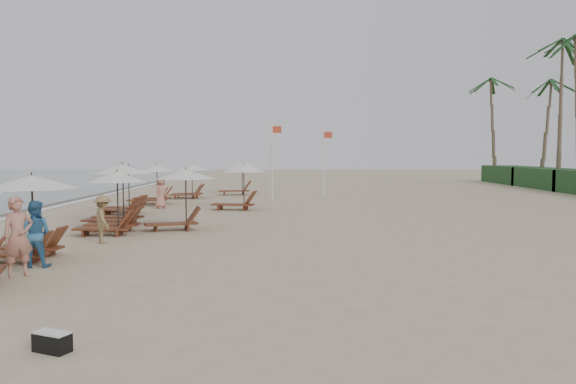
{
  "coord_description": "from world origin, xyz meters",
  "views": [
    {
      "loc": [
        0.95,
        -14.98,
        2.83
      ],
      "look_at": [
        1.0,
        6.97,
        1.3
      ],
      "focal_mm": 35.04,
      "sensor_mm": 36.0,
      "label": 1
    }
  ],
  "objects_px": {
    "lounger_station_5": "(152,186)",
    "flag_pole_near": "(273,158)",
    "inland_station_1": "(239,183)",
    "duffel_bag": "(52,342)",
    "beachgoer_mid_a": "(35,234)",
    "lounger_station_1": "(26,213)",
    "beachgoer_mid_b": "(103,219)",
    "beachgoer_near": "(18,237)",
    "lounger_station_6": "(188,182)",
    "lounger_station_3": "(117,195)",
    "lounger_station_2": "(111,204)",
    "inland_station_2": "(238,175)",
    "beachgoer_far_b": "(161,192)",
    "inland_station_0": "(180,192)",
    "lounger_station_4": "(125,189)"
  },
  "relations": [
    {
      "from": "lounger_station_1",
      "to": "inland_station_1",
      "type": "xyz_separation_m",
      "value": [
        4.49,
        13.15,
        0.05
      ]
    },
    {
      "from": "lounger_station_3",
      "to": "beachgoer_far_b",
      "type": "height_order",
      "value": "lounger_station_3"
    },
    {
      "from": "lounger_station_1",
      "to": "beachgoer_mid_b",
      "type": "distance_m",
      "value": 2.99
    },
    {
      "from": "beachgoer_mid_a",
      "to": "lounger_station_4",
      "type": "bearing_deg",
      "value": -86.32
    },
    {
      "from": "lounger_station_1",
      "to": "inland_station_0",
      "type": "xyz_separation_m",
      "value": [
        2.97,
        5.82,
        0.15
      ]
    },
    {
      "from": "lounger_station_2",
      "to": "inland_station_2",
      "type": "height_order",
      "value": "inland_station_2"
    },
    {
      "from": "lounger_station_3",
      "to": "beachgoer_far_b",
      "type": "relative_size",
      "value": 1.62
    },
    {
      "from": "lounger_station_6",
      "to": "inland_station_2",
      "type": "distance_m",
      "value": 4.11
    },
    {
      "from": "inland_station_0",
      "to": "flag_pole_near",
      "type": "bearing_deg",
      "value": 76.05
    },
    {
      "from": "beachgoer_mid_b",
      "to": "beachgoer_far_b",
      "type": "height_order",
      "value": "beachgoer_far_b"
    },
    {
      "from": "lounger_station_3",
      "to": "beachgoer_mid_a",
      "type": "xyz_separation_m",
      "value": [
        0.37,
        -8.06,
        -0.37
      ]
    },
    {
      "from": "beachgoer_far_b",
      "to": "lounger_station_2",
      "type": "bearing_deg",
      "value": -152.58
    },
    {
      "from": "inland_station_2",
      "to": "beachgoer_mid_a",
      "type": "distance_m",
      "value": 24.25
    },
    {
      "from": "lounger_station_1",
      "to": "flag_pole_near",
      "type": "distance_m",
      "value": 19.32
    },
    {
      "from": "beachgoer_mid_a",
      "to": "duffel_bag",
      "type": "distance_m",
      "value": 6.68
    },
    {
      "from": "lounger_station_5",
      "to": "beachgoer_near",
      "type": "xyz_separation_m",
      "value": [
        1.29,
        -18.15,
        -0.06
      ]
    },
    {
      "from": "lounger_station_2",
      "to": "beachgoer_mid_a",
      "type": "relative_size",
      "value": 1.46
    },
    {
      "from": "beachgoer_near",
      "to": "flag_pole_near",
      "type": "height_order",
      "value": "flag_pole_near"
    },
    {
      "from": "beachgoer_mid_a",
      "to": "duffel_bag",
      "type": "bearing_deg",
      "value": 113.63
    },
    {
      "from": "lounger_station_3",
      "to": "inland_station_2",
      "type": "height_order",
      "value": "lounger_station_3"
    },
    {
      "from": "inland_station_1",
      "to": "duffel_bag",
      "type": "bearing_deg",
      "value": -92.72
    },
    {
      "from": "beachgoer_near",
      "to": "duffel_bag",
      "type": "xyz_separation_m",
      "value": [
        2.79,
        -4.87,
        -0.78
      ]
    },
    {
      "from": "beachgoer_mid_a",
      "to": "flag_pole_near",
      "type": "distance_m",
      "value": 20.06
    },
    {
      "from": "lounger_station_5",
      "to": "flag_pole_near",
      "type": "xyz_separation_m",
      "value": [
        6.6,
        2.18,
        1.56
      ]
    },
    {
      "from": "lounger_station_5",
      "to": "duffel_bag",
      "type": "relative_size",
      "value": 4.51
    },
    {
      "from": "beachgoer_mid_a",
      "to": "beachgoer_mid_b",
      "type": "distance_m",
      "value": 3.7
    },
    {
      "from": "lounger_station_4",
      "to": "inland_station_0",
      "type": "distance_m",
      "value": 6.51
    },
    {
      "from": "lounger_station_2",
      "to": "lounger_station_6",
      "type": "xyz_separation_m",
      "value": [
        0.03,
        15.34,
        -0.01
      ]
    },
    {
      "from": "lounger_station_1",
      "to": "lounger_station_5",
      "type": "bearing_deg",
      "value": 91.9
    },
    {
      "from": "beachgoer_far_b",
      "to": "flag_pole_near",
      "type": "distance_m",
      "value": 7.37
    },
    {
      "from": "flag_pole_near",
      "to": "inland_station_0",
      "type": "bearing_deg",
      "value": -103.95
    },
    {
      "from": "lounger_station_4",
      "to": "lounger_station_5",
      "type": "relative_size",
      "value": 0.93
    },
    {
      "from": "inland_station_1",
      "to": "beachgoer_near",
      "type": "distance_m",
      "value": 15.65
    },
    {
      "from": "lounger_station_1",
      "to": "inland_station_2",
      "type": "relative_size",
      "value": 0.9
    },
    {
      "from": "lounger_station_2",
      "to": "lounger_station_4",
      "type": "distance_m",
      "value": 6.54
    },
    {
      "from": "inland_station_2",
      "to": "duffel_bag",
      "type": "xyz_separation_m",
      "value": [
        -0.08,
        -30.03,
        -1.16
      ]
    },
    {
      "from": "lounger_station_3",
      "to": "lounger_station_6",
      "type": "relative_size",
      "value": 1.06
    },
    {
      "from": "beachgoer_near",
      "to": "lounger_station_5",
      "type": "bearing_deg",
      "value": 51.48
    },
    {
      "from": "lounger_station_5",
      "to": "flag_pole_near",
      "type": "height_order",
      "value": "flag_pole_near"
    },
    {
      "from": "lounger_station_5",
      "to": "flag_pole_near",
      "type": "relative_size",
      "value": 0.58
    },
    {
      "from": "inland_station_0",
      "to": "beachgoer_far_b",
      "type": "height_order",
      "value": "inland_station_0"
    },
    {
      "from": "lounger_station_5",
      "to": "beachgoer_mid_a",
      "type": "xyz_separation_m",
      "value": [
        1.17,
        -17.05,
        -0.16
      ]
    },
    {
      "from": "lounger_station_6",
      "to": "beachgoer_mid_b",
      "type": "relative_size",
      "value": 1.65
    },
    {
      "from": "beachgoer_mid_a",
      "to": "inland_station_1",
      "type": "bearing_deg",
      "value": -107.6
    },
    {
      "from": "beachgoer_far_b",
      "to": "lounger_station_6",
      "type": "bearing_deg",
      "value": 23.02
    },
    {
      "from": "inland_station_1",
      "to": "inland_station_2",
      "type": "distance_m",
      "value": 10.0
    },
    {
      "from": "lounger_station_6",
      "to": "lounger_station_3",
      "type": "bearing_deg",
      "value": -92.17
    },
    {
      "from": "flag_pole_near",
      "to": "inland_station_1",
      "type": "bearing_deg",
      "value": -107.0
    },
    {
      "from": "lounger_station_3",
      "to": "beachgoer_mid_b",
      "type": "distance_m",
      "value": 4.51
    },
    {
      "from": "beachgoer_near",
      "to": "beachgoer_mid_b",
      "type": "distance_m",
      "value": 4.78
    }
  ]
}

